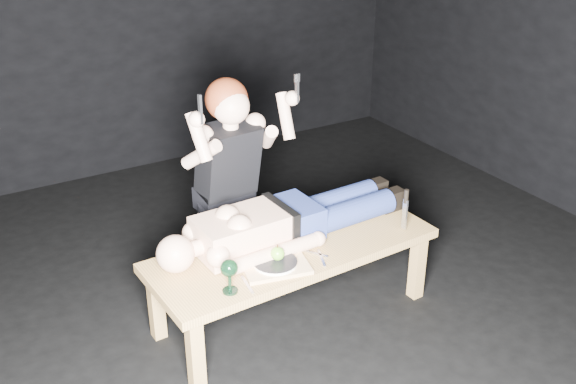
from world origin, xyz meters
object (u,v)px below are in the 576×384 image
object	(u,v)px
lying_man	(288,215)
serving_tray	(275,266)
carving_knife	(405,210)
goblet	(230,276)
kneeling_woman	(222,179)
table	(293,281)

from	to	relation	value
lying_man	serving_tray	world-z (taller)	lying_man
carving_knife	lying_man	bearing A→B (deg)	152.08
lying_man	goblet	bearing A→B (deg)	-150.13
kneeling_woman	carving_knife	distance (m)	1.06
kneeling_woman	serving_tray	size ratio (longest dim) A/B	3.98
serving_tray	goblet	bearing A→B (deg)	-165.67
kneeling_woman	lying_man	bearing A→B (deg)	-72.34
lying_man	serving_tray	xyz separation A→B (m)	(-0.23, -0.25, -0.11)
table	kneeling_woman	distance (m)	0.72
lying_man	kneeling_woman	size ratio (longest dim) A/B	1.12
goblet	lying_man	bearing A→B (deg)	32.19
goblet	table	bearing A→B (deg)	24.05
lying_man	serving_tray	distance (m)	0.36
kneeling_woman	carving_knife	bearing A→B (deg)	-48.05
kneeling_woman	goblet	world-z (taller)	kneeling_woman
kneeling_woman	serving_tray	world-z (taller)	kneeling_woman
lying_man	serving_tray	bearing A→B (deg)	-134.40
table	goblet	xyz separation A→B (m)	(-0.48, -0.21, 0.31)
lying_man	carving_knife	distance (m)	0.64
table	kneeling_woman	world-z (taller)	kneeling_woman
table	kneeling_woman	size ratio (longest dim) A/B	1.19
table	carving_knife	xyz separation A→B (m)	(0.62, -0.17, 0.35)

